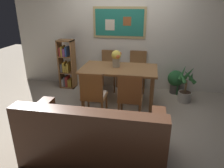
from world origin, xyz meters
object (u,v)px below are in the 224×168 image
Objects in this scene: dining_table at (119,73)px; potted_palm at (185,88)px; leather_couch at (93,138)px; dining_chair_near_right at (130,95)px; dining_chair_far_left at (109,67)px; dining_chair_near_left at (93,93)px; bookshelf at (67,66)px; dining_chair_far_right at (137,68)px; flower_vase at (116,57)px; potted_ivy at (176,80)px.

dining_table is 1.42m from potted_palm.
dining_chair_near_right is at bearing 68.35° from leather_couch.
leather_couch is at bearing -83.41° from dining_chair_far_left.
leather_couch is 2.37× the size of potted_palm.
dining_chair_near_right is 1.00× the size of dining_chair_far_left.
dining_chair_near_right is 1.52m from potted_palm.
bookshelf is (-1.05, 1.43, -0.01)m from dining_chair_near_left.
bookshelf is (-1.37, 0.65, -0.12)m from dining_table.
dining_chair_far_right and dining_chair_near_left have the same top height.
dining_chair_far_left reaches higher than potted_palm.
leather_couch is 1.87m from flower_vase.
potted_palm is at bearing -6.91° from bookshelf.
dining_table is 1.62× the size of dining_chair_far_left.
dining_table is 1.28× the size of bookshelf.
leather_couch is 2.69m from bookshelf.
dining_chair_far_right is 0.66m from dining_chair_far_left.
potted_ivy is (0.87, -0.05, -0.23)m from dining_chair_far_right.
potted_ivy is at bearing 59.70° from dining_chair_near_right.
bookshelf reaches higher than dining_chair_far_left.
dining_chair_near_left is at bearing -134.41° from potted_ivy.
dining_chair_near_left is at bearing -111.56° from dining_chair_far_right.
bookshelf reaches higher than dining_chair_near_left.
dining_chair_near_right is at bearing -66.50° from dining_chair_far_left.
flower_vase is at bearing 136.47° from dining_table.
bookshelf is (-1.68, -0.15, -0.01)m from dining_chair_far_right.
dining_table is 0.83m from dining_chair_far_left.
potted_ivy is (2.55, 0.09, -0.22)m from bookshelf.
dining_chair_near_right is at bearing -133.78° from potted_palm.
potted_ivy is (1.25, 2.44, -0.00)m from leather_couch.
potted_ivy is (0.88, 1.50, -0.23)m from dining_chair_near_right.
dining_chair_near_right reaches higher than dining_table.
dining_chair_far_right is at bearing 89.74° from dining_chair_near_right.
dining_table is at bearing -25.56° from bookshelf.
leather_couch is 5.49× the size of flower_vase.
potted_palm is (1.65, 1.10, -0.25)m from dining_chair_near_left.
bookshelf is 2.02× the size of potted_ivy.
dining_chair_far_right is at bearing 4.97° from bookshelf.
dining_chair_near_right is 1.76m from potted_ivy.
flower_vase is (1.30, -0.59, 0.41)m from bookshelf.
dining_chair_near_right is 1.00× the size of dining_chair_near_left.
potted_ivy is at bearing 45.59° from dining_chair_near_left.
flower_vase is (-1.41, -0.26, 0.66)m from potted_palm.
dining_table is 1.62× the size of dining_chair_near_left.
bookshelf reaches higher than flower_vase.
dining_chair_near_left is 0.97m from flower_vase.
bookshelf is at bearing 155.61° from flower_vase.
leather_couch is at bearing -92.36° from dining_table.
leather_couch is at bearing -124.92° from potted_palm.
dining_chair_far_left is 1.20× the size of potted_palm.
flower_vase is (-1.25, -0.68, 0.64)m from potted_ivy.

